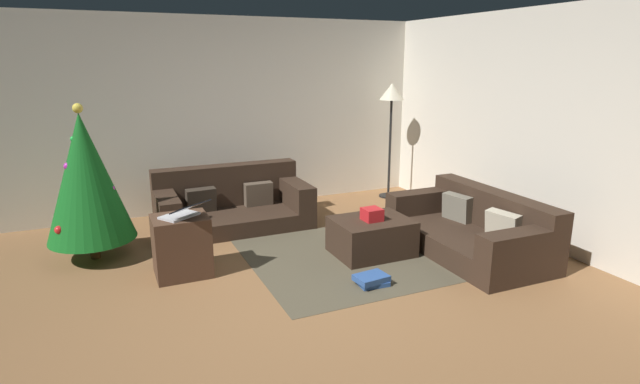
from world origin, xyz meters
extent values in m
plane|color=brown|center=(0.00, 0.00, 0.00)|extent=(6.40, 6.40, 0.00)
cube|color=silver|center=(0.00, 3.14, 1.30)|extent=(6.40, 0.12, 2.60)
cube|color=silver|center=(3.14, 0.00, 1.30)|extent=(0.12, 6.40, 2.60)
cube|color=#332319|center=(0.06, 2.15, 0.10)|extent=(1.85, 0.95, 0.20)
cube|color=#332319|center=(0.06, 2.50, 0.47)|extent=(1.85, 0.24, 0.53)
cube|color=#332319|center=(0.87, 2.15, 0.36)|extent=(0.24, 0.95, 0.32)
cube|color=#332319|center=(-0.74, 2.15, 0.36)|extent=(0.24, 0.95, 0.32)
cube|color=brown|center=(0.43, 2.30, 0.35)|extent=(0.36, 0.14, 0.31)
cube|color=#372D24|center=(-0.31, 2.31, 0.35)|extent=(0.37, 0.17, 0.31)
cube|color=#332319|center=(2.15, 0.30, 0.12)|extent=(0.97, 1.85, 0.24)
cube|color=#332319|center=(2.51, 0.30, 0.45)|extent=(0.26, 1.84, 0.41)
cube|color=#332319|center=(2.14, -0.49, 0.37)|extent=(0.95, 0.25, 0.26)
cube|color=#332319|center=(2.16, 1.10, 0.37)|extent=(0.95, 0.25, 0.26)
cube|color=#BCB299|center=(2.30, -0.07, 0.39)|extent=(0.22, 0.38, 0.31)
cube|color=#716B5B|center=(2.31, 0.67, 0.39)|extent=(0.20, 0.38, 0.31)
cube|color=#332319|center=(1.19, 0.69, 0.20)|extent=(0.81, 0.63, 0.39)
cube|color=red|center=(1.17, 0.66, 0.46)|extent=(0.19, 0.19, 0.13)
cube|color=black|center=(1.27, 0.82, 0.40)|extent=(0.12, 0.16, 0.02)
cylinder|color=brown|center=(-1.54, 1.77, 0.11)|extent=(0.10, 0.10, 0.22)
cone|color=#14631E|center=(-1.54, 1.77, 0.88)|extent=(0.88, 0.88, 1.32)
sphere|color=red|center=(-1.84, 1.55, 0.42)|extent=(0.08, 0.08, 0.08)
sphere|color=orange|center=(-1.39, 1.50, 0.47)|extent=(0.08, 0.08, 0.08)
sphere|color=#CC33BF|center=(-1.41, 1.87, 0.95)|extent=(0.07, 0.07, 0.07)
sphere|color=orange|center=(-1.61, 1.83, 1.25)|extent=(0.05, 0.05, 0.05)
sphere|color=#CC33BF|center=(-1.32, 1.71, 0.75)|extent=(0.08, 0.08, 0.08)
sphere|color=#CC33BF|center=(-1.70, 1.73, 1.01)|extent=(0.08, 0.08, 0.08)
sphere|color=#CC33BF|center=(-1.61, 1.86, 1.19)|extent=(0.05, 0.05, 0.05)
sphere|color=green|center=(-1.62, 1.77, 1.28)|extent=(0.05, 0.05, 0.05)
sphere|color=#F2D84C|center=(-1.54, 1.77, 1.58)|extent=(0.10, 0.10, 0.10)
cube|color=#4C3323|center=(-0.76, 0.96, 0.30)|extent=(0.52, 0.44, 0.59)
cube|color=silver|center=(-0.76, 0.96, 0.60)|extent=(0.41, 0.38, 0.02)
cube|color=black|center=(-0.67, 0.82, 0.72)|extent=(0.40, 0.36, 0.10)
cube|color=#2D5193|center=(0.81, -0.03, 0.02)|extent=(0.28, 0.17, 0.04)
cube|color=#2D5193|center=(0.80, -0.01, 0.07)|extent=(0.32, 0.25, 0.06)
cylinder|color=black|center=(2.59, 2.62, 0.01)|extent=(0.28, 0.28, 0.02)
cylinder|color=black|center=(2.59, 2.62, 0.73)|extent=(0.04, 0.04, 1.47)
cone|color=beige|center=(2.59, 2.62, 1.59)|extent=(0.36, 0.36, 0.24)
cube|color=#4E4735|center=(1.19, 0.69, 0.00)|extent=(2.60, 2.00, 0.01)
camera|label=1|loc=(-1.39, -3.75, 2.05)|focal=28.22mm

